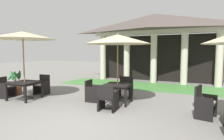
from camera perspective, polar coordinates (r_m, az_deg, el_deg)
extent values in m
plane|color=gray|center=(5.52, -10.74, -15.29)|extent=(60.00, 60.00, 0.00)
cylinder|color=beige|center=(14.07, -2.63, 3.52)|extent=(0.40, 0.40, 3.03)
cylinder|color=beige|center=(13.29, 4.28, 3.42)|extent=(0.40, 0.40, 3.03)
cylinder|color=beige|center=(12.72, 11.93, 3.24)|extent=(0.40, 0.40, 3.03)
cylinder|color=beige|center=(12.40, 20.12, 2.99)|extent=(0.40, 0.40, 3.03)
cylinder|color=beige|center=(12.34, 28.56, 2.67)|extent=(0.40, 0.40, 3.03)
cube|color=beige|center=(12.78, 12.07, 10.60)|extent=(8.09, 0.70, 0.24)
pyramid|color=#514742|center=(12.85, 12.12, 13.38)|extent=(8.49, 2.41, 1.01)
cube|color=black|center=(13.60, 12.86, 3.34)|extent=(7.89, 0.16, 3.03)
cube|color=#47843D|center=(11.43, 9.92, -4.56)|extent=(10.29, 2.78, 0.01)
cube|color=black|center=(6.45, 25.49, -8.80)|extent=(0.60, 0.69, 0.07)
cube|color=silver|center=(6.43, 25.51, -8.28)|extent=(0.55, 0.63, 0.05)
cube|color=black|center=(6.44, 23.61, -6.26)|extent=(0.18, 0.60, 0.48)
cube|color=black|center=(6.74, 25.97, -9.04)|extent=(0.49, 0.16, 0.66)
cube|color=black|center=(6.20, 24.89, -10.20)|extent=(0.49, 0.16, 0.66)
cube|color=black|center=(6.73, 27.76, -10.32)|extent=(0.07, 0.07, 0.39)
cube|color=black|center=(6.20, 26.86, -11.57)|extent=(0.07, 0.07, 0.39)
cube|color=black|center=(6.81, 24.09, -9.99)|extent=(0.07, 0.07, 0.39)
cube|color=black|center=(6.29, 22.89, -11.18)|extent=(0.07, 0.07, 0.39)
cube|color=black|center=(8.77, -23.91, -3.25)|extent=(1.13, 1.13, 0.05)
cube|color=black|center=(8.77, -23.90, -3.62)|extent=(1.04, 1.04, 0.06)
cube|color=black|center=(8.84, -28.18, -5.96)|extent=(0.08, 0.08, 0.62)
cube|color=black|center=(8.17, -23.68, -6.65)|extent=(0.08, 0.08, 0.62)
cube|color=black|center=(9.49, -23.93, -5.06)|extent=(0.08, 0.08, 0.62)
cube|color=black|center=(8.87, -19.47, -5.60)|extent=(0.08, 0.08, 0.62)
cube|color=#2D2D2D|center=(8.88, -23.75, -7.50)|extent=(0.46, 0.46, 0.08)
cylinder|color=olive|center=(8.70, -24.05, 0.50)|extent=(0.05, 0.05, 2.56)
cone|color=beige|center=(8.71, -24.37, 9.12)|extent=(2.53, 2.53, 0.30)
sphere|color=olive|center=(8.72, -24.41, 10.31)|extent=(0.06, 0.06, 0.06)
cube|color=black|center=(9.56, -19.66, -4.27)|extent=(0.59, 0.56, 0.07)
cube|color=silver|center=(9.55, -19.67, -3.92)|extent=(0.54, 0.51, 0.05)
cube|color=black|center=(9.70, -18.84, -2.57)|extent=(0.54, 0.12, 0.45)
cube|color=black|center=(9.42, -18.47, -4.93)|extent=(0.12, 0.50, 0.62)
cube|color=black|center=(9.73, -20.77, -4.69)|extent=(0.12, 0.50, 0.62)
cube|color=black|center=(9.28, -19.33, -5.91)|extent=(0.06, 0.06, 0.37)
cube|color=black|center=(9.58, -21.57, -5.64)|extent=(0.06, 0.06, 0.37)
cube|color=black|center=(9.62, -17.67, -5.48)|extent=(0.06, 0.06, 0.37)
cube|color=black|center=(9.92, -19.88, -5.23)|extent=(0.06, 0.06, 0.37)
cube|color=black|center=(9.53, -28.29, -4.47)|extent=(0.60, 0.61, 0.07)
cube|color=silver|center=(9.52, -28.31, -4.12)|extent=(0.55, 0.56, 0.05)
cube|color=black|center=(9.68, -29.34, -2.96)|extent=(0.12, 0.55, 0.40)
cube|color=black|center=(9.71, -27.15, -4.86)|extent=(0.54, 0.12, 0.65)
cube|color=black|center=(9.38, -29.42, -5.30)|extent=(0.54, 0.12, 0.65)
cube|color=black|center=(9.56, -26.16, -5.76)|extent=(0.06, 0.06, 0.39)
cube|color=black|center=(9.23, -28.36, -6.23)|extent=(0.06, 0.06, 0.39)
cube|color=black|center=(9.90, -28.11, -5.47)|extent=(0.06, 0.06, 0.39)
cube|color=black|center=(7.41, 1.61, -4.22)|extent=(1.03, 1.03, 0.05)
cube|color=black|center=(7.42, 1.61, -4.69)|extent=(0.95, 0.95, 0.07)
cube|color=black|center=(7.24, -2.78, -7.71)|extent=(0.08, 0.08, 0.61)
cube|color=black|center=(6.96, 3.89, -8.25)|extent=(0.08, 0.08, 0.61)
cube|color=black|center=(8.03, -0.36, -6.42)|extent=(0.08, 0.08, 0.61)
cube|color=black|center=(7.77, 5.68, -6.83)|extent=(0.08, 0.08, 0.61)
cube|color=#2D2D2D|center=(7.55, 1.60, -9.32)|extent=(0.46, 0.46, 0.06)
cylinder|color=olive|center=(7.35, 1.62, -0.61)|extent=(0.04, 0.04, 2.36)
cone|color=beige|center=(7.33, 1.65, 8.88)|extent=(2.47, 2.47, 0.35)
sphere|color=olive|center=(7.34, 1.65, 10.47)|extent=(0.06, 0.06, 0.06)
cube|color=black|center=(7.82, -5.14, -6.13)|extent=(0.58, 0.62, 0.07)
cube|color=silver|center=(7.81, -5.15, -5.70)|extent=(0.54, 0.57, 0.05)
cube|color=black|center=(7.88, -6.76, -4.32)|extent=(0.12, 0.57, 0.40)
cube|color=black|center=(8.08, -4.33, -6.41)|extent=(0.53, 0.12, 0.60)
cube|color=black|center=(7.61, -6.00, -7.14)|extent=(0.53, 0.12, 0.60)
cube|color=black|center=(8.00, -2.81, -7.41)|extent=(0.06, 0.06, 0.36)
cube|color=black|center=(7.54, -4.35, -8.20)|extent=(0.06, 0.06, 0.36)
cube|color=black|center=(8.19, -5.85, -7.14)|extent=(0.06, 0.06, 0.36)
cube|color=black|center=(7.74, -7.53, -7.88)|extent=(0.06, 0.06, 0.36)
cube|color=black|center=(6.58, -1.08, -7.95)|extent=(0.61, 0.62, 0.07)
cube|color=silver|center=(6.56, -1.08, -7.44)|extent=(0.56, 0.57, 0.05)
cube|color=black|center=(6.28, -1.96, -6.32)|extent=(0.56, 0.12, 0.41)
cube|color=black|center=(6.69, -3.15, -8.65)|extent=(0.12, 0.57, 0.65)
cube|color=black|center=(6.51, 1.05, -9.03)|extent=(0.12, 0.57, 0.65)
cube|color=black|center=(6.95, -2.24, -9.19)|extent=(0.06, 0.06, 0.39)
cube|color=black|center=(6.78, 1.70, -9.55)|extent=(0.06, 0.06, 0.39)
cube|color=black|center=(6.50, -3.98, -10.23)|extent=(0.06, 0.06, 0.39)
cube|color=black|center=(6.32, 0.21, -10.67)|extent=(0.06, 0.06, 0.39)
cube|color=black|center=(8.37, 3.71, -5.18)|extent=(0.64, 0.58, 0.07)
cube|color=silver|center=(8.36, 3.71, -4.78)|extent=(0.59, 0.53, 0.05)
cube|color=black|center=(8.55, 4.17, -3.27)|extent=(0.59, 0.12, 0.43)
cube|color=black|center=(8.32, 5.52, -5.97)|extent=(0.11, 0.52, 0.63)
cube|color=black|center=(8.47, 1.92, -5.75)|extent=(0.11, 0.52, 0.63)
cube|color=black|center=(8.12, 5.04, -7.14)|extent=(0.06, 0.06, 0.38)
cube|color=black|center=(8.27, 1.47, -6.89)|extent=(0.06, 0.06, 0.38)
cube|color=black|center=(8.56, 5.85, -6.51)|extent=(0.06, 0.06, 0.38)
cube|color=black|center=(8.70, 2.45, -6.29)|extent=(0.06, 0.06, 0.38)
cylinder|color=#995638|center=(10.10, -26.06, -5.19)|extent=(0.56, 0.56, 0.39)
cylinder|color=brown|center=(10.05, -26.14, -3.34)|extent=(0.07, 0.07, 0.27)
ellipsoid|color=#286B33|center=(9.90, -25.73, -1.52)|extent=(0.10, 0.35, 0.45)
ellipsoid|color=#286B33|center=(10.01, -25.09, -1.28)|extent=(0.44, 0.36, 0.51)
ellipsoid|color=#286B33|center=(10.20, -25.93, -1.51)|extent=(0.42, 0.36, 0.41)
ellipsoid|color=#286B33|center=(10.18, -26.95, -1.45)|extent=(0.11, 0.49, 0.45)
ellipsoid|color=#286B33|center=(9.99, -26.78, -1.79)|extent=(0.31, 0.20, 0.35)
ellipsoid|color=#286B33|center=(9.90, -26.53, -1.49)|extent=(0.33, 0.23, 0.46)
ellipsoid|color=#9E5633|center=(10.19, 0.47, -4.59)|extent=(0.36, 0.36, 0.39)
sphere|color=#9E5633|center=(10.15, 0.47, -3.29)|extent=(0.08, 0.08, 0.08)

